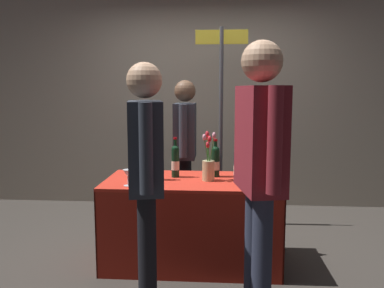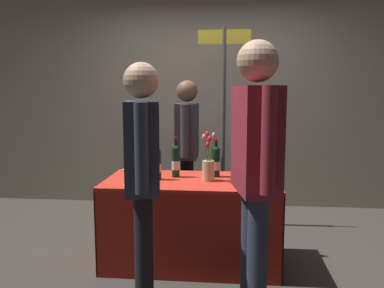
% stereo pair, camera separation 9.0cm
% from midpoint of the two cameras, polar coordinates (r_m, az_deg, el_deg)
% --- Properties ---
extents(ground_plane, '(12.00, 12.00, 0.00)m').
position_cam_midpoint_polar(ground_plane, '(3.60, 0.75, -16.31)').
color(ground_plane, '#38332D').
extents(back_partition, '(6.08, 0.12, 3.06)m').
position_cam_midpoint_polar(back_partition, '(5.13, 2.57, 8.41)').
color(back_partition, '#B2A893').
rests_on(back_partition, ground_plane).
extents(tasting_table, '(1.44, 0.74, 0.72)m').
position_cam_midpoint_polar(tasting_table, '(3.43, 0.76, -8.66)').
color(tasting_table, red).
rests_on(tasting_table, ground_plane).
extents(featured_wine_bottle, '(0.07, 0.07, 0.34)m').
position_cam_midpoint_polar(featured_wine_bottle, '(3.45, -1.58, -2.35)').
color(featured_wine_bottle, black).
rests_on(featured_wine_bottle, tasting_table).
extents(display_bottle_0, '(0.07, 0.07, 0.33)m').
position_cam_midpoint_polar(display_bottle_0, '(3.46, 4.12, -2.39)').
color(display_bottle_0, black).
rests_on(display_bottle_0, tasting_table).
extents(display_bottle_1, '(0.07, 0.07, 0.33)m').
position_cam_midpoint_polar(display_bottle_1, '(3.26, 7.31, -3.03)').
color(display_bottle_1, '#192333').
rests_on(display_bottle_1, tasting_table).
extents(display_bottle_2, '(0.07, 0.07, 0.31)m').
position_cam_midpoint_polar(display_bottle_2, '(3.57, 10.74, -2.40)').
color(display_bottle_2, black).
rests_on(display_bottle_2, tasting_table).
extents(display_bottle_3, '(0.07, 0.07, 0.32)m').
position_cam_midpoint_polar(display_bottle_3, '(3.35, -4.15, -2.78)').
color(display_bottle_3, '#192333').
rests_on(display_bottle_3, tasting_table).
extents(wine_glass_near_vendor, '(0.08, 0.08, 0.13)m').
position_cam_midpoint_polar(wine_glass_near_vendor, '(3.19, -8.34, -4.15)').
color(wine_glass_near_vendor, silver).
rests_on(wine_glass_near_vendor, tasting_table).
extents(flower_vase, '(0.11, 0.11, 0.41)m').
position_cam_midpoint_polar(flower_vase, '(3.31, 3.09, -3.02)').
color(flower_vase, tan).
rests_on(flower_vase, tasting_table).
extents(vendor_presenter, '(0.21, 0.56, 1.56)m').
position_cam_midpoint_polar(vendor_presenter, '(4.07, -0.07, 0.06)').
color(vendor_presenter, black).
rests_on(vendor_presenter, ground_plane).
extents(taster_foreground_right, '(0.29, 0.57, 1.64)m').
position_cam_midpoint_polar(taster_foreground_right, '(2.60, -6.01, -3.11)').
color(taster_foreground_right, black).
rests_on(taster_foreground_right, ground_plane).
extents(taster_foreground_left, '(0.29, 0.60, 1.75)m').
position_cam_midpoint_polar(taster_foreground_left, '(2.39, 10.07, -2.21)').
color(taster_foreground_left, '#2D3347').
rests_on(taster_foreground_left, ground_plane).
extents(booth_signpost, '(0.55, 0.04, 2.11)m').
position_cam_midpoint_polar(booth_signpost, '(4.31, 5.10, 5.27)').
color(booth_signpost, '#47474C').
rests_on(booth_signpost, ground_plane).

